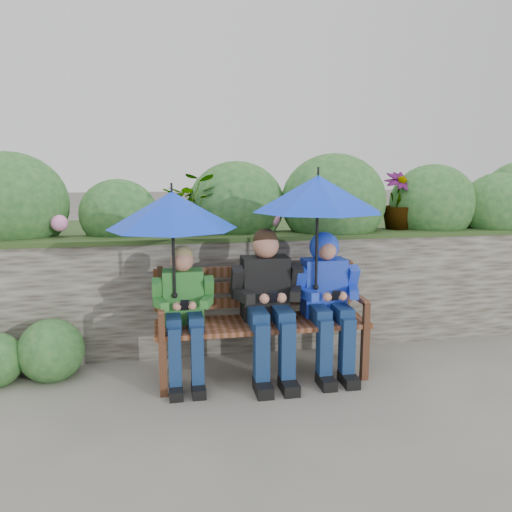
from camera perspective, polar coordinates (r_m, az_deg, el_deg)
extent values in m
plane|color=#60615A|center=(3.97, 0.28, -13.88)|extent=(60.00, 60.00, 0.00)
cube|color=#484038|center=(4.51, -1.54, -4.20)|extent=(8.00, 0.40, 1.00)
cube|color=#263817|center=(4.41, -1.58, 2.24)|extent=(8.00, 0.42, 0.04)
cube|color=#263817|center=(5.67, -3.49, -1.43)|extent=(8.00, 2.00, 0.96)
ellipsoid|color=#1F4F24|center=(4.82, -26.38, 5.34)|extent=(1.00, 0.80, 0.90)
ellipsoid|color=#1F4F24|center=(4.60, -15.43, 4.66)|extent=(0.69, 0.55, 0.62)
ellipsoid|color=#1F4F24|center=(4.64, -2.23, 5.84)|extent=(0.89, 0.72, 0.81)
ellipsoid|color=#1F4F24|center=(4.71, 8.87, 6.14)|extent=(0.99, 0.79, 0.89)
ellipsoid|color=#1F4F24|center=(5.18, 19.50, 5.61)|extent=(0.86, 0.69, 0.77)
ellipsoid|color=#1F4F24|center=(5.45, 25.94, 5.02)|extent=(0.75, 0.60, 0.68)
sphere|color=pink|center=(4.51, -21.55, 3.51)|extent=(0.14, 0.14, 0.14)
sphere|color=pink|center=(4.54, 1.91, 4.25)|extent=(0.14, 0.14, 0.14)
imported|color=#1F4F24|center=(4.43, -7.53, 5.91)|extent=(0.48, 0.41, 0.53)
imported|color=#1F4F24|center=(4.94, 15.93, 6.10)|extent=(0.30, 0.30, 0.54)
sphere|color=#1F4F24|center=(4.25, -22.36, -9.98)|extent=(0.50, 0.50, 0.50)
cube|color=#4B2C1B|center=(3.69, -10.58, -12.56)|extent=(0.05, 0.05, 0.41)
cube|color=#4B2C1B|center=(4.07, -10.61, -10.36)|extent=(0.05, 0.05, 0.41)
cube|color=#4B2C1B|center=(3.98, 12.32, -10.90)|extent=(0.05, 0.05, 0.41)
cube|color=#4B2C1B|center=(4.33, 10.20, -9.05)|extent=(0.05, 0.05, 0.41)
cube|color=#572E16|center=(3.71, 1.26, -8.57)|extent=(1.63, 0.09, 0.04)
cube|color=#572E16|center=(3.82, 0.89, -8.02)|extent=(1.63, 0.09, 0.04)
cube|color=#572E16|center=(3.93, 0.54, -7.49)|extent=(1.63, 0.09, 0.04)
cube|color=#572E16|center=(4.04, 0.21, -6.99)|extent=(1.63, 0.09, 0.04)
cube|color=#4B2C1B|center=(3.96, -10.82, -4.42)|extent=(0.05, 0.05, 0.45)
cube|color=#572E16|center=(3.75, -10.80, -5.67)|extent=(0.05, 0.42, 0.04)
cube|color=#4B2C1B|center=(3.58, -10.74, -8.08)|extent=(0.05, 0.05, 0.20)
cube|color=#4B2C1B|center=(4.23, 10.30, -3.46)|extent=(0.05, 0.05, 0.45)
cube|color=#572E16|center=(4.04, 11.41, -4.55)|extent=(0.05, 0.42, 0.04)
cube|color=#4B2C1B|center=(3.88, 12.49, -6.71)|extent=(0.05, 0.05, 0.20)
cube|color=#572E16|center=(4.05, 0.08, -5.20)|extent=(1.63, 0.03, 0.08)
cube|color=#572E16|center=(4.02, 0.08, -3.46)|extent=(1.63, 0.03, 0.08)
cube|color=#572E16|center=(3.99, 0.08, -1.69)|extent=(1.63, 0.03, 0.08)
cube|color=#317431|center=(3.84, -8.34, -4.58)|extent=(0.30, 0.18, 0.41)
sphere|color=tan|center=(3.76, -8.44, -0.52)|extent=(0.17, 0.17, 0.17)
sphere|color=#A38C4F|center=(3.76, -8.45, -0.05)|extent=(0.16, 0.16, 0.16)
cube|color=navy|center=(3.74, -9.42, -7.42)|extent=(0.11, 0.28, 0.11)
cube|color=navy|center=(3.69, -9.25, -11.76)|extent=(0.09, 0.10, 0.50)
cube|color=black|center=(3.72, -9.13, -15.11)|extent=(0.10, 0.20, 0.07)
cube|color=navy|center=(3.75, -6.95, -7.32)|extent=(0.11, 0.28, 0.11)
cube|color=navy|center=(3.69, -6.71, -11.66)|extent=(0.09, 0.10, 0.50)
cube|color=black|center=(3.73, -6.58, -15.00)|extent=(0.10, 0.20, 0.07)
cube|color=#317431|center=(3.78, -11.23, -4.07)|extent=(0.07, 0.16, 0.23)
cube|color=#317431|center=(3.68, -10.79, -5.43)|extent=(0.11, 0.19, 0.06)
sphere|color=tan|center=(3.61, -9.02, -5.71)|extent=(0.06, 0.06, 0.06)
cube|color=#317431|center=(3.79, -5.44, -3.86)|extent=(0.07, 0.16, 0.23)
cube|color=#317431|center=(3.69, -5.67, -5.24)|extent=(0.11, 0.19, 0.06)
sphere|color=tan|center=(3.61, -7.32, -5.65)|extent=(0.06, 0.06, 0.06)
cube|color=black|center=(3.60, -8.16, -5.58)|extent=(0.06, 0.07, 0.09)
cube|color=black|center=(3.90, 1.03, -3.62)|extent=(0.36, 0.21, 0.49)
sphere|color=tan|center=(3.82, 1.11, 1.21)|extent=(0.20, 0.20, 0.20)
sphere|color=black|center=(3.82, 1.08, 1.76)|extent=(0.19, 0.19, 0.19)
cube|color=navy|center=(3.77, 0.12, -6.96)|extent=(0.13, 0.34, 0.13)
cube|color=navy|center=(3.70, 0.62, -11.48)|extent=(0.11, 0.12, 0.51)
cube|color=black|center=(3.72, 0.81, -14.86)|extent=(0.12, 0.23, 0.09)
cube|color=navy|center=(3.81, 2.97, -6.79)|extent=(0.13, 0.34, 0.13)
cube|color=navy|center=(3.74, 3.56, -11.26)|extent=(0.11, 0.12, 0.51)
cube|color=black|center=(3.76, 3.77, -14.60)|extent=(0.12, 0.23, 0.09)
cube|color=black|center=(3.80, -2.19, -3.02)|extent=(0.09, 0.19, 0.27)
cube|color=black|center=(3.69, -1.37, -4.61)|extent=(0.14, 0.23, 0.07)
sphere|color=tan|center=(3.62, 0.96, -4.89)|extent=(0.07, 0.07, 0.07)
cube|color=black|center=(3.89, 4.50, -2.73)|extent=(0.09, 0.19, 0.27)
cube|color=black|center=(3.77, 4.56, -4.31)|extent=(0.14, 0.23, 0.07)
sphere|color=tan|center=(3.65, 2.94, -4.79)|extent=(0.07, 0.07, 0.07)
cube|color=black|center=(3.62, 1.99, -4.72)|extent=(0.06, 0.07, 0.09)
cube|color=blue|center=(4.03, 7.73, -3.51)|extent=(0.34, 0.20, 0.46)
sphere|color=tan|center=(3.95, 7.93, 0.83)|extent=(0.19, 0.19, 0.19)
sphere|color=blue|center=(3.97, 7.79, 1.04)|extent=(0.24, 0.24, 0.24)
sphere|color=tan|center=(3.91, 8.14, 0.58)|extent=(0.14, 0.14, 0.14)
cube|color=navy|center=(3.90, 7.16, -6.52)|extent=(0.12, 0.32, 0.12)
cube|color=navy|center=(3.84, 7.81, -10.79)|extent=(0.10, 0.11, 0.50)
cube|color=black|center=(3.87, 8.02, -14.02)|extent=(0.11, 0.22, 0.08)
cube|color=navy|center=(3.96, 9.63, -6.34)|extent=(0.12, 0.32, 0.12)
cube|color=navy|center=(3.90, 10.34, -10.54)|extent=(0.10, 0.11, 0.50)
cube|color=black|center=(3.92, 10.56, -13.73)|extent=(0.11, 0.22, 0.08)
cube|color=blue|center=(3.91, 5.01, -2.99)|extent=(0.08, 0.18, 0.25)
cube|color=blue|center=(3.81, 5.95, -4.42)|extent=(0.13, 0.21, 0.07)
sphere|color=tan|center=(3.77, 8.15, -4.64)|extent=(0.07, 0.07, 0.07)
cube|color=blue|center=(4.04, 10.84, -2.69)|extent=(0.08, 0.18, 0.25)
cube|color=blue|center=(3.93, 11.09, -4.11)|extent=(0.13, 0.21, 0.07)
sphere|color=tan|center=(3.81, 9.85, -4.54)|extent=(0.07, 0.07, 0.07)
cube|color=black|center=(3.77, 9.06, -4.48)|extent=(0.06, 0.07, 0.09)
cone|color=#0934E3|center=(3.63, -9.56, 5.19)|extent=(0.94, 0.94, 0.27)
cylinder|color=black|center=(3.62, -9.64, 7.77)|extent=(0.02, 0.02, 0.06)
cylinder|color=black|center=(3.67, -9.42, 0.29)|extent=(0.02, 0.02, 0.63)
sphere|color=black|center=(3.73, -9.28, -4.46)|extent=(0.04, 0.04, 0.04)
cone|color=#0934E3|center=(3.77, 7.08, 7.11)|extent=(1.00, 1.00, 0.27)
cylinder|color=black|center=(3.76, 7.13, 9.61)|extent=(0.02, 0.02, 0.06)
cylinder|color=black|center=(3.80, 6.96, 1.70)|extent=(0.02, 0.02, 0.72)
sphere|color=black|center=(3.87, 6.85, -3.56)|extent=(0.04, 0.04, 0.04)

